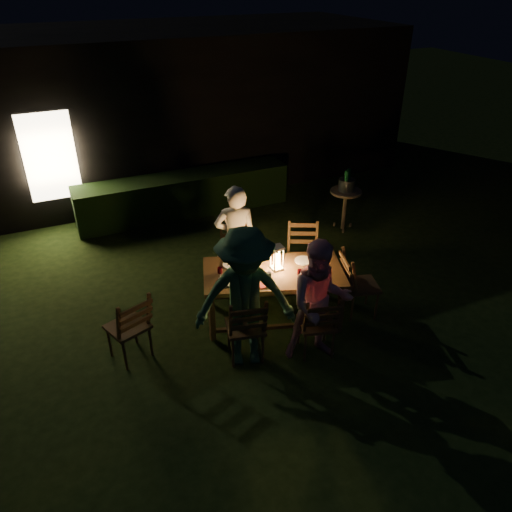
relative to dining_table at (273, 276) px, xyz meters
name	(u,v)px	position (x,y,z in m)	size (l,w,h in m)	color
garden_envelope	(170,105)	(0.40, 6.26, 0.87)	(40.00, 40.00, 3.20)	black
dining_table	(273,276)	(0.00, 0.00, 0.00)	(2.07, 1.47, 0.78)	#4F381A
chair_near_left	(246,338)	(-0.67, -0.59, -0.39)	(0.55, 0.58, 1.03)	#4F381A
chair_near_right	(316,334)	(0.19, -0.87, -0.41)	(0.54, 0.56, 0.98)	#4F381A
chair_far_left	(237,271)	(-0.19, 0.87, -0.38)	(0.62, 0.64, 1.06)	#4F381A
chair_far_right	(302,268)	(0.77, 0.56, -0.39)	(0.64, 0.65, 1.04)	#4F381A
chair_end	(359,295)	(1.17, -0.38, -0.39)	(0.59, 0.57, 1.02)	#4F381A
chair_spare	(130,337)	(-1.98, 0.00, -0.39)	(0.60, 0.62, 1.03)	#4F381A
person_house_side	(236,240)	(-0.17, 0.92, 0.14)	(0.62, 0.41, 1.69)	silver
person_opp_right	(320,302)	(0.17, -0.92, 0.12)	(0.80, 0.62, 1.64)	pink
person_opp_left	(245,299)	(-0.68, -0.64, 0.23)	(1.20, 0.69, 1.86)	#33663F
lantern	(277,259)	(0.06, 0.03, 0.23)	(0.16, 0.16, 0.35)	white
plate_far_left	(232,264)	(-0.45, 0.38, 0.08)	(0.25, 0.25, 0.01)	white
plate_near_left	(234,282)	(-0.59, -0.04, 0.08)	(0.25, 0.25, 0.01)	white
plate_far_right	(303,261)	(0.50, 0.07, 0.08)	(0.25, 0.25, 0.01)	white
plate_near_right	(310,278)	(0.36, -0.35, 0.08)	(0.25, 0.25, 0.01)	white
wineglass_a	(249,256)	(-0.20, 0.36, 0.17)	(0.06, 0.06, 0.18)	#59070F
wineglass_b	(220,273)	(-0.72, 0.11, 0.17)	(0.06, 0.06, 0.18)	#59070F
wineglass_c	(300,276)	(0.20, -0.36, 0.17)	(0.06, 0.06, 0.18)	#59070F
wineglass_d	(316,256)	(0.65, -0.02, 0.17)	(0.06, 0.06, 0.18)	#59070F
wineglass_e	(269,278)	(-0.19, -0.25, 0.17)	(0.06, 0.06, 0.18)	silver
bottle_table	(255,263)	(-0.24, 0.08, 0.22)	(0.07, 0.07, 0.28)	#0F471E
napkin_left	(265,285)	(-0.24, -0.26, 0.08)	(0.18, 0.14, 0.01)	red
napkin_right	(318,281)	(0.43, -0.46, 0.08)	(0.18, 0.14, 0.01)	red
phone	(229,286)	(-0.68, -0.09, 0.08)	(0.14, 0.07, 0.01)	black
side_table	(346,195)	(2.42, 1.96, -0.02)	(0.58, 0.58, 0.78)	#8B6445
ice_bucket	(347,185)	(2.42, 1.96, 0.18)	(0.30, 0.30, 0.22)	#A5A8AD
bottle_bucket_a	(346,183)	(2.37, 1.92, 0.23)	(0.07, 0.07, 0.32)	#0F471E
bottle_bucket_b	(348,181)	(2.47, 2.00, 0.23)	(0.07, 0.07, 0.32)	#0F471E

